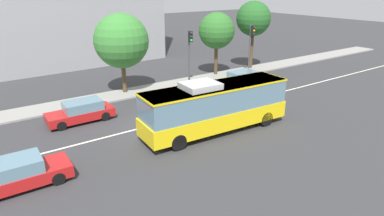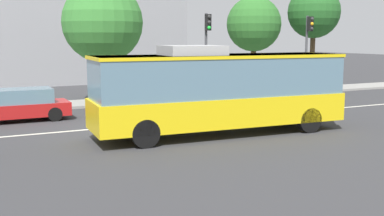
{
  "view_description": "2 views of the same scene",
  "coord_description": "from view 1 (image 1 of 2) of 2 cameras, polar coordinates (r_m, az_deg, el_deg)",
  "views": [
    {
      "loc": [
        -9.46,
        -18.6,
        9.06
      ],
      "look_at": [
        3.04,
        -0.54,
        0.8
      ],
      "focal_mm": 30.9,
      "sensor_mm": 36.0,
      "label": 1
    },
    {
      "loc": [
        -5.88,
        -18.89,
        3.75
      ],
      "look_at": [
        2.84,
        -1.17,
        0.78
      ],
      "focal_mm": 43.96,
      "sensor_mm": 36.0,
      "label": 2
    }
  ],
  "objects": [
    {
      "name": "ground_plane",
      "position": [
        22.75,
        -7.1,
        -3.04
      ],
      "size": [
        160.0,
        160.0,
        0.0
      ],
      "primitive_type": "plane",
      "color": "#333335"
    },
    {
      "name": "sidewalk_kerb",
      "position": [
        28.98,
        -13.88,
        1.9
      ],
      "size": [
        80.0,
        2.67,
        0.14
      ],
      "primitive_type": "cube",
      "color": "gray",
      "rests_on": "ground_plane"
    },
    {
      "name": "lane_centre_line",
      "position": [
        22.74,
        -7.1,
        -3.03
      ],
      "size": [
        76.0,
        0.16,
        0.01
      ],
      "primitive_type": "cube",
      "color": "silver",
      "rests_on": "ground_plane"
    },
    {
      "name": "transit_bus",
      "position": [
        21.18,
        4.09,
        0.53
      ],
      "size": [
        10.13,
        3.09,
        3.46
      ],
      "rotation": [
        0.0,
        0.0,
        -0.06
      ],
      "color": "yellow",
      "rests_on": "ground_plane"
    },
    {
      "name": "sedan_beige",
      "position": [
        31.31,
        8.46,
        4.93
      ],
      "size": [
        4.53,
        1.89,
        1.46
      ],
      "rotation": [
        0.0,
        0.0,
        3.12
      ],
      "color": "#C6B793",
      "rests_on": "ground_plane"
    },
    {
      "name": "sedan_red",
      "position": [
        17.78,
        -27.84,
        -10.0
      ],
      "size": [
        4.52,
        1.85,
        1.46
      ],
      "rotation": [
        0.0,
        0.0,
        -0.01
      ],
      "color": "#B21919",
      "rests_on": "ground_plane"
    },
    {
      "name": "sedan_red_ahead",
      "position": [
        24.3,
        -18.59,
        -0.59
      ],
      "size": [
        4.5,
        1.83,
        1.46
      ],
      "rotation": [
        0.0,
        0.0,
        3.14
      ],
      "color": "#B21919",
      "rests_on": "ground_plane"
    },
    {
      "name": "traffic_light_near_corner",
      "position": [
        35.25,
        10.19,
        11.31
      ],
      "size": [
        0.35,
        0.62,
        5.2
      ],
      "rotation": [
        0.0,
        0.0,
        -1.47
      ],
      "color": "#47474C",
      "rests_on": "ground_plane"
    },
    {
      "name": "traffic_light_far_corner",
      "position": [
        30.61,
        -0.39,
        10.25
      ],
      "size": [
        0.33,
        0.62,
        5.2
      ],
      "rotation": [
        0.0,
        0.0,
        -1.62
      ],
      "color": "#47474C",
      "rests_on": "ground_plane"
    },
    {
      "name": "street_tree_kerbside_left",
      "position": [
        34.44,
        4.27,
        13.15
      ],
      "size": [
        3.67,
        3.67,
        6.49
      ],
      "color": "#4C3823",
      "rests_on": "ground_plane"
    },
    {
      "name": "street_tree_kerbside_centre",
      "position": [
        28.8,
        -12.09,
        11.24
      ],
      "size": [
        4.59,
        4.59,
        6.9
      ],
      "color": "#4C3823",
      "rests_on": "ground_plane"
    },
    {
      "name": "street_tree_kerbside_right",
      "position": [
        37.68,
        10.56,
        14.88
      ],
      "size": [
        3.73,
        3.73,
        7.43
      ],
      "color": "#4C3823",
      "rests_on": "ground_plane"
    }
  ]
}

